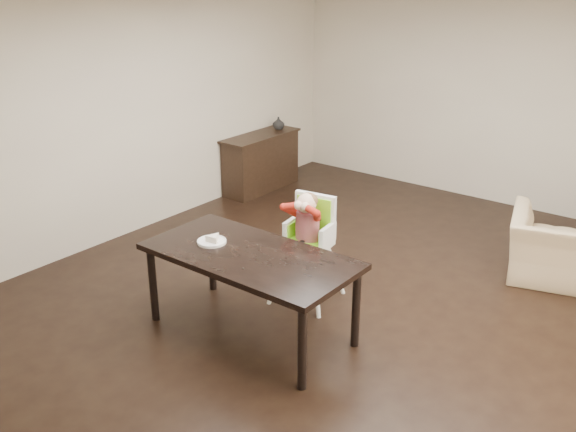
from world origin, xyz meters
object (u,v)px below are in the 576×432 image
armchair (567,238)px  sideboard (261,162)px  dining_table (250,262)px  high_chair (309,225)px

armchair → sideboard: armchair is taller
dining_table → armchair: bearing=55.6°
dining_table → sideboard: (-2.38, 2.96, -0.27)m
dining_table → high_chair: bearing=88.5°
high_chair → sideboard: size_ratio=0.85×
dining_table → sideboard: size_ratio=1.43×
armchair → sideboard: bearing=-19.8°
sideboard → dining_table: bearing=-51.2°
high_chair → armchair: high_chair is taller
sideboard → armchair: bearing=-4.0°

